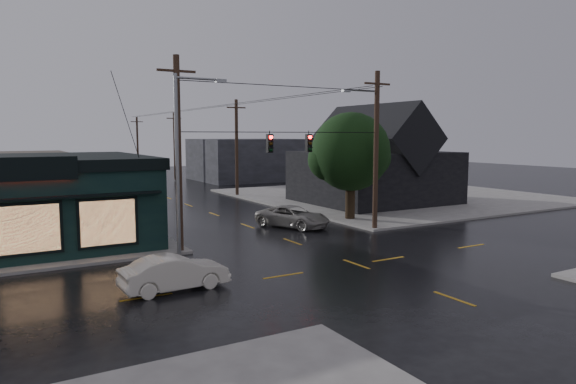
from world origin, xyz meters
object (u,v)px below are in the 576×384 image
utility_pole_ne (375,230)px  sedan_cream (175,273)px  utility_pole_nw (181,253)px  corner_tree (351,152)px  suv_silver (293,217)px

utility_pole_ne → sedan_cream: size_ratio=2.39×
utility_pole_nw → utility_pole_ne: 13.00m
utility_pole_ne → corner_tree: bearing=76.7°
sedan_cream → corner_tree: bearing=-60.8°
corner_tree → suv_silver: corner_tree is taller
utility_pole_nw → suv_silver: bearing=21.9°
sedan_cream → utility_pole_ne: bearing=-70.7°
utility_pole_ne → suv_silver: (-4.06, 3.59, 0.71)m
corner_tree → suv_silver: size_ratio=1.49×
sedan_cream → suv_silver: (11.20, 9.73, 0.01)m
suv_silver → corner_tree: bearing=-21.7°
corner_tree → sedan_cream: (-16.17, -10.01, -4.23)m
utility_pole_ne → suv_silver: size_ratio=1.99×
sedan_cream → suv_silver: size_ratio=0.83×
utility_pole_nw → suv_silver: (8.94, 3.59, 0.71)m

